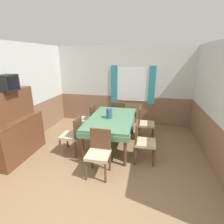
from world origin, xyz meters
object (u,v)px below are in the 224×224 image
at_px(chair_left_near, 73,134).
at_px(sideboard, 16,130).
at_px(chair_head_near, 99,151).
at_px(vase, 109,113).
at_px(chair_right_far, 144,122).
at_px(chair_head_window, 119,113).
at_px(chair_right_near, 142,140).
at_px(dining_table, 111,121).
at_px(tv, 7,83).
at_px(chair_left_far, 89,118).

relative_size(chair_left_near, sideboard, 0.58).
distance_m(chair_head_near, vase, 1.21).
bearing_deg(chair_head_near, chair_right_far, -114.80).
bearing_deg(chair_head_window, chair_right_near, -65.20).
xyz_separation_m(chair_right_near, chair_head_window, (-0.82, 1.76, 0.00)).
distance_m(chair_head_near, chair_right_far, 1.94).
height_order(dining_table, chair_right_near, chair_right_near).
height_order(tv, vase, tv).
distance_m(chair_right_near, vase, 1.08).
relative_size(chair_left_far, chair_head_window, 1.00).
relative_size(dining_table, chair_left_far, 2.08).
relative_size(chair_head_near, chair_right_far, 1.00).
bearing_deg(vase, chair_left_far, 141.30).
height_order(chair_left_near, sideboard, sideboard).
relative_size(chair_right_far, chair_left_near, 1.00).
bearing_deg(chair_head_window, tv, -131.07).
xyz_separation_m(chair_head_window, tv, (-1.95, -2.23, 1.24)).
bearing_deg(chair_head_near, vase, -87.78).
relative_size(chair_head_near, tv, 2.50).
bearing_deg(tv, chair_right_far, 30.18).
relative_size(chair_head_window, sideboard, 0.58).
bearing_deg(chair_left_near, vase, -56.01).
bearing_deg(chair_head_window, sideboard, -132.75).
bearing_deg(chair_right_far, chair_head_near, -24.80).
distance_m(chair_left_far, vase, 1.06).
height_order(chair_right_near, chair_head_near, same).
xyz_separation_m(chair_head_window, chair_left_near, (-0.82, -1.76, 0.00)).
bearing_deg(sideboard, vase, 25.18).
xyz_separation_m(sideboard, tv, (0.05, -0.07, 1.07)).
bearing_deg(chair_head_window, dining_table, -90.00).
bearing_deg(chair_left_far, vase, -128.70).
bearing_deg(vase, chair_head_window, 87.95).
relative_size(chair_left_far, vase, 3.68).
bearing_deg(tv, sideboard, 127.97).
bearing_deg(tv, chair_head_near, -4.64).
bearing_deg(chair_left_near, sideboard, 108.65).
relative_size(chair_right_far, chair_head_window, 1.00).
relative_size(tv, vase, 1.47).
height_order(chair_left_near, vase, vase).
bearing_deg(chair_left_far, chair_right_far, -90.00).
height_order(chair_left_far, vase, vase).
bearing_deg(vase, dining_table, 47.62).
bearing_deg(chair_right_near, chair_left_far, -124.89).
height_order(chair_right_far, tv, tv).
height_order(chair_left_far, chair_head_window, same).
relative_size(dining_table, chair_right_far, 2.08).
relative_size(chair_right_far, chair_left_far, 1.00).
bearing_deg(sideboard, chair_right_far, 28.63).
xyz_separation_m(dining_table, vase, (-0.04, -0.05, 0.23)).
height_order(chair_left_far, sideboard, sideboard).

